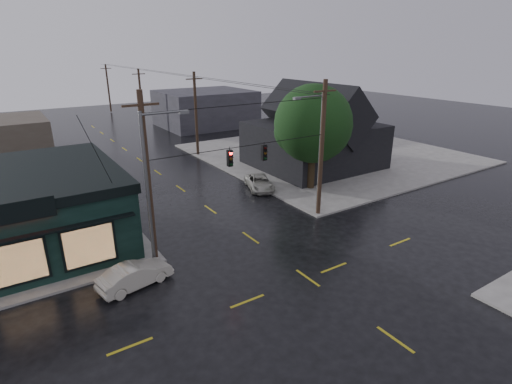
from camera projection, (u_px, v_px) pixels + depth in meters
ground_plane at (308, 278)px, 22.44m from camera, size 160.00×160.00×0.00m
sidewalk_ne at (328, 153)px, 48.42m from camera, size 28.00×28.00×0.15m
ne_building at (315, 125)px, 41.99m from camera, size 12.60×11.60×8.75m
corner_tree at (313, 124)px, 34.51m from camera, size 6.82×6.82×9.24m
utility_pole_nw at (156, 261)px, 24.21m from camera, size 2.00×0.32×10.15m
utility_pole_ne at (318, 215)px, 30.89m from camera, size 2.00×0.32×10.15m
utility_pole_far_a at (198, 155)px, 47.81m from camera, size 2.00×0.32×9.65m
utility_pole_far_b at (144, 128)px, 63.54m from camera, size 2.00×0.32×9.15m
utility_pole_far_c at (111, 112)px, 79.28m from camera, size 2.00×0.32×9.15m
span_signal_assembly at (247, 155)px, 25.65m from camera, size 13.00×0.48×1.23m
streetlight_nw at (155, 267)px, 23.51m from camera, size 5.40×0.30×9.15m
streetlight_ne at (317, 210)px, 31.70m from camera, size 5.40×0.30×9.15m
bg_building_east at (205, 108)px, 65.10m from camera, size 14.00×12.00×5.60m
sedan_cream at (135, 275)px, 21.48m from camera, size 4.22×2.20×1.32m
suv_silver at (259, 183)px, 36.27m from camera, size 3.40×4.84×1.23m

